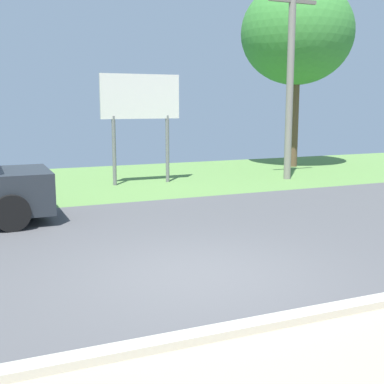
% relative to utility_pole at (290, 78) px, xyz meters
% --- Properties ---
extents(ground_plane, '(40.00, 22.00, 0.20)m').
position_rel_utility_pole_xyz_m(ground_plane, '(-6.85, -5.00, -3.47)').
color(ground_plane, '#4C4C4F').
extents(utility_pole, '(1.80, 0.24, 6.49)m').
position_rel_utility_pole_xyz_m(utility_pole, '(0.00, 0.00, 0.00)').
color(utility_pole, gray).
rests_on(utility_pole, ground_plane).
extents(roadside_billboard, '(2.60, 0.12, 3.50)m').
position_rel_utility_pole_xyz_m(roadside_billboard, '(-4.94, 0.99, -0.87)').
color(roadside_billboard, slate).
rests_on(roadside_billboard, ground_plane).
extents(tree_center_back, '(4.48, 4.48, 7.40)m').
position_rel_utility_pole_xyz_m(tree_center_back, '(2.25, 2.98, 1.92)').
color(tree_center_back, brown).
rests_on(tree_center_back, ground_plane).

